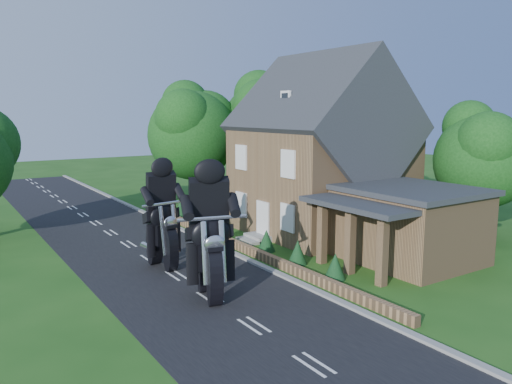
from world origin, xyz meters
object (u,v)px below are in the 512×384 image
garden_wall (239,246)px  motorcycle_lead (210,279)px  motorcycle_follow (163,252)px  house (322,156)px  annex (407,223)px

garden_wall → motorcycle_lead: size_ratio=13.15×
motorcycle_follow → motorcycle_lead: bearing=81.9°
house → motorcycle_lead: size_ratio=6.12×
house → annex: bearing=-95.2°
garden_wall → house: house is taller
garden_wall → motorcycle_follow: size_ratio=13.93×
house → annex: (-0.62, -6.80, -2.58)m
annex → motorcycle_follow: 11.20m
garden_wall → motorcycle_lead: 6.79m
annex → house: bearing=84.8°
garden_wall → house: (6.19, 1.00, 4.14)m
garden_wall → house: bearing=9.2°
annex → motorcycle_follow: annex is taller
motorcycle_lead → motorcycle_follow: (0.01, 4.44, -0.04)m
motorcycle_follow → house: bearing=-178.6°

